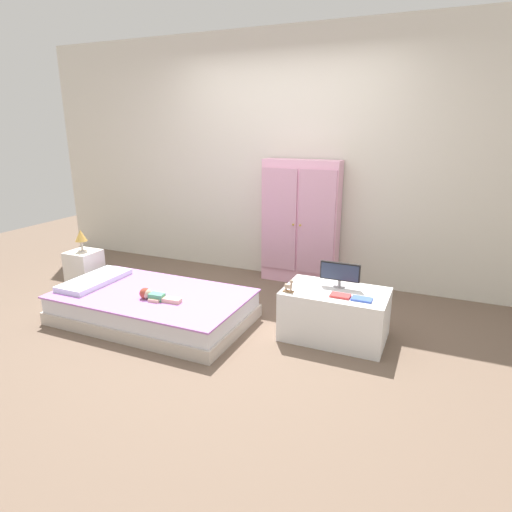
{
  "coord_description": "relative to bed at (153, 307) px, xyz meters",
  "views": [
    {
      "loc": [
        1.68,
        -3.04,
        1.7
      ],
      "look_at": [
        0.16,
        0.41,
        0.56
      ],
      "focal_mm": 30.34,
      "sensor_mm": 36.0,
      "label": 1
    }
  ],
  "objects": [
    {
      "name": "back_wall",
      "position": [
        0.63,
        1.69,
        1.22
      ],
      "size": [
        6.4,
        0.05,
        2.7
      ],
      "primitive_type": "cube",
      "color": "silver",
      "rests_on": "ground_plane"
    },
    {
      "name": "rocking_horse_toy",
      "position": [
        1.25,
        0.15,
        0.34
      ],
      "size": [
        0.09,
        0.04,
        0.11
      ],
      "color": "#8E6642",
      "rests_on": "tv_stand"
    },
    {
      "name": "book_blue",
      "position": [
        1.82,
        0.22,
        0.3
      ],
      "size": [
        0.16,
        0.1,
        0.02
      ],
      "primitive_type": "cube",
      "color": "blue",
      "rests_on": "tv_stand"
    },
    {
      "name": "tv_monitor",
      "position": [
        1.59,
        0.42,
        0.41
      ],
      "size": [
        0.33,
        0.1,
        0.21
      ],
      "color": "#99999E",
      "rests_on": "tv_stand"
    },
    {
      "name": "ground_plane",
      "position": [
        0.63,
        0.11,
        -0.14
      ],
      "size": [
        10.0,
        10.0,
        0.02
      ],
      "primitive_type": "cube",
      "color": "brown"
    },
    {
      "name": "book_red",
      "position": [
        1.65,
        0.22,
        0.3
      ],
      "size": [
        0.16,
        0.1,
        0.02
      ],
      "primitive_type": "cube",
      "color": "#CC3838",
      "rests_on": "tv_stand"
    },
    {
      "name": "table_lamp",
      "position": [
        -1.11,
        0.32,
        0.47
      ],
      "size": [
        0.12,
        0.12,
        0.23
      ],
      "color": "#B7B2AD",
      "rests_on": "nightstand"
    },
    {
      "name": "nightstand",
      "position": [
        -1.11,
        0.32,
        0.09
      ],
      "size": [
        0.3,
        0.3,
        0.44
      ],
      "primitive_type": "cube",
      "color": "silver",
      "rests_on": "ground_plane"
    },
    {
      "name": "bed",
      "position": [
        0.0,
        0.0,
        0.0
      ],
      "size": [
        1.73,
        0.98,
        0.26
      ],
      "color": "beige",
      "rests_on": "ground_plane"
    },
    {
      "name": "tv_stand",
      "position": [
        1.59,
        0.33,
        0.08
      ],
      "size": [
        0.84,
        0.52,
        0.42
      ],
      "primitive_type": "cube",
      "color": "white",
      "rests_on": "ground_plane"
    },
    {
      "name": "wardrobe",
      "position": [
        0.88,
        1.53,
        0.55
      ],
      "size": [
        0.84,
        0.26,
        1.36
      ],
      "color": "#EFADCC",
      "rests_on": "ground_plane"
    },
    {
      "name": "doll",
      "position": [
        0.1,
        -0.12,
        0.17
      ],
      "size": [
        0.39,
        0.14,
        0.1
      ],
      "color": "#4CA375",
      "rests_on": "bed"
    },
    {
      "name": "pillow",
      "position": [
        -0.66,
        -0.0,
        0.16
      ],
      "size": [
        0.32,
        0.7,
        0.05
      ],
      "primitive_type": "cube",
      "color": "silver",
      "rests_on": "bed"
    }
  ]
}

